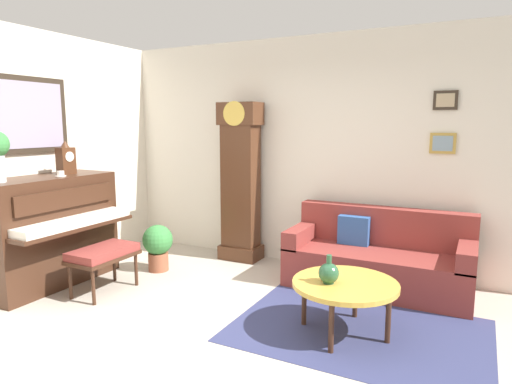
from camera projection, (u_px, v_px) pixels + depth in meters
ground_plane at (200, 348)px, 3.60m from camera, size 6.40×6.00×0.10m
wall_back at (308, 153)px, 5.48m from camera, size 5.30×0.13×2.80m
area_rug at (358, 330)px, 3.79m from camera, size 2.10×1.50×0.01m
piano at (50, 230)px, 4.84m from camera, size 0.87×1.44×1.19m
piano_bench at (103, 255)px, 4.61m from camera, size 0.42×0.70×0.48m
grandfather_clock at (241, 186)px, 5.68m from camera, size 0.52×0.34×2.03m
couch at (378, 259)px, 4.77m from camera, size 1.90×0.80×0.84m
coffee_table at (345, 285)px, 3.68m from camera, size 0.88×0.88×0.46m
mantel_clock at (66, 159)px, 4.96m from camera, size 0.13×0.18×0.38m
teacup at (61, 174)px, 4.78m from camera, size 0.12×0.12×0.06m
green_jug at (329, 273)px, 3.63m from camera, size 0.17×0.17×0.24m
potted_plant at (158, 244)px, 5.31m from camera, size 0.36×0.36×0.56m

